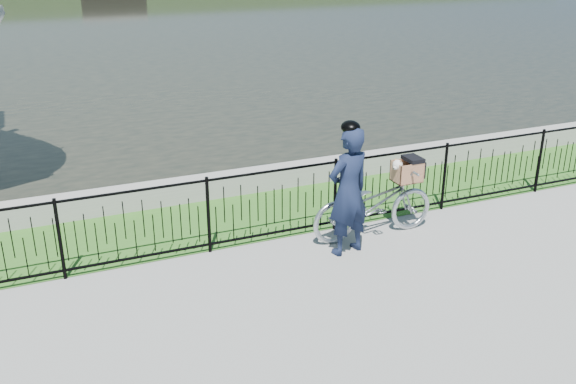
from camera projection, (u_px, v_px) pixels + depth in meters
name	position (u px, v px, depth m)	size (l,w,h in m)	color
ground	(320.00, 290.00, 8.25)	(120.00, 120.00, 0.00)	gray
grass_strip	(252.00, 215.00, 10.47)	(60.00, 2.00, 0.01)	#31641F
water	(70.00, 15.00, 36.46)	(120.00, 120.00, 0.00)	black
quay_wall	(232.00, 183.00, 11.25)	(60.00, 0.30, 0.40)	gray
fence	(274.00, 204.00, 9.40)	(14.00, 0.06, 1.15)	black
bicycle_rig	(374.00, 203.00, 9.57)	(1.98, 0.69, 1.19)	#A8AEB4
cyclist	(348.00, 190.00, 8.91)	(0.77, 0.59, 1.94)	#131B34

